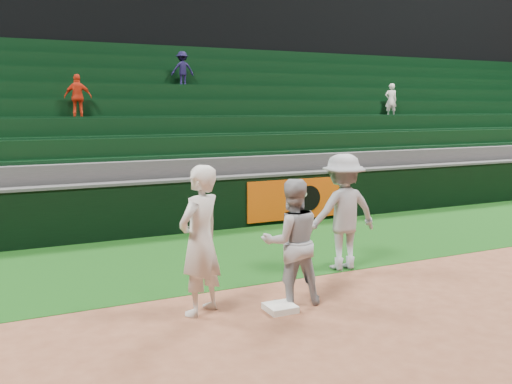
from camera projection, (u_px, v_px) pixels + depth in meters
ground at (286, 302)px, 8.47m from camera, size 70.00×70.00×0.00m
foul_grass at (212, 255)px, 11.14m from camera, size 36.00×4.20×0.01m
upper_deck at (79, 29)px, 23.11m from camera, size 40.00×12.00×12.00m
first_base at (280, 308)px, 8.07m from camera, size 0.41×0.41×0.09m
first_baseman at (200, 240)px, 7.84m from camera, size 0.91×0.82×2.09m
baserunner at (292, 242)px, 8.27m from camera, size 1.02×0.86×1.85m
base_coach at (343, 212)px, 10.04m from camera, size 1.35×0.81×2.05m
field_wall at (177, 206)px, 13.01m from camera, size 36.00×0.45×1.25m
stadium_seating at (134, 148)px, 16.20m from camera, size 36.00×5.95×4.85m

